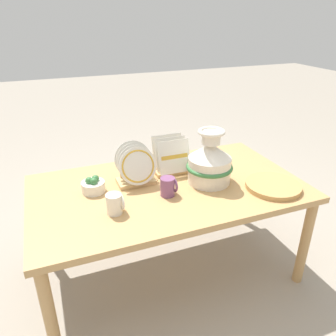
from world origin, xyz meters
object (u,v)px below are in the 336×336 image
(ceramic_vase, at_px, (210,162))
(fruit_bowl, at_px, (93,186))
(mug_cream_glaze, at_px, (115,204))
(dish_rack_square_plates, at_px, (171,160))
(wicker_charger_stack, at_px, (273,186))
(dish_rack_round_plates, at_px, (136,168))
(mug_plum_glaze, at_px, (168,186))

(ceramic_vase, height_order, fruit_bowl, ceramic_vase)
(ceramic_vase, relative_size, mug_cream_glaze, 3.07)
(ceramic_vase, distance_m, mug_cream_glaze, 0.58)
(dish_rack_square_plates, height_order, wicker_charger_stack, dish_rack_square_plates)
(ceramic_vase, xyz_separation_m, fruit_bowl, (-0.63, 0.12, -0.09))
(ceramic_vase, xyz_separation_m, dish_rack_round_plates, (-0.39, 0.13, -0.03))
(mug_cream_glaze, height_order, fruit_bowl, mug_cream_glaze)
(mug_plum_glaze, bearing_deg, wicker_charger_stack, -14.06)
(dish_rack_round_plates, distance_m, fruit_bowl, 0.25)
(mug_plum_glaze, xyz_separation_m, fruit_bowl, (-0.36, 0.18, -0.01))
(wicker_charger_stack, relative_size, fruit_bowl, 2.40)
(dish_rack_square_plates, height_order, mug_plum_glaze, dish_rack_square_plates)
(ceramic_vase, xyz_separation_m, mug_cream_glaze, (-0.56, -0.12, -0.07))
(dish_rack_round_plates, xyz_separation_m, fruit_bowl, (-0.24, -0.01, -0.06))
(ceramic_vase, xyz_separation_m, dish_rack_square_plates, (-0.15, 0.20, -0.05))
(ceramic_vase, height_order, mug_plum_glaze, ceramic_vase)
(wicker_charger_stack, distance_m, mug_plum_glaze, 0.58)
(mug_cream_glaze, bearing_deg, dish_rack_square_plates, 37.70)
(fruit_bowl, bearing_deg, dish_rack_round_plates, 1.85)
(mug_plum_glaze, bearing_deg, ceramic_vase, 11.74)
(mug_cream_glaze, xyz_separation_m, mug_plum_glaze, (0.30, 0.07, 0.00))
(dish_rack_round_plates, distance_m, mug_cream_glaze, 0.31)
(dish_rack_round_plates, height_order, fruit_bowl, dish_rack_round_plates)
(ceramic_vase, bearing_deg, mug_cream_glaze, -167.89)
(dish_rack_round_plates, relative_size, mug_cream_glaze, 2.24)
(dish_rack_round_plates, bearing_deg, mug_cream_glaze, -125.32)
(dish_rack_square_plates, height_order, fruit_bowl, dish_rack_square_plates)
(dish_rack_round_plates, xyz_separation_m, mug_plum_glaze, (0.12, -0.18, -0.04))
(dish_rack_round_plates, height_order, mug_plum_glaze, dish_rack_round_plates)
(wicker_charger_stack, xyz_separation_m, mug_plum_glaze, (-0.56, 0.14, 0.04))
(dish_rack_round_plates, xyz_separation_m, mug_cream_glaze, (-0.18, -0.25, -0.04))
(ceramic_vase, height_order, wicker_charger_stack, ceramic_vase)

